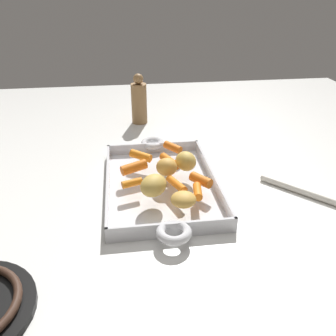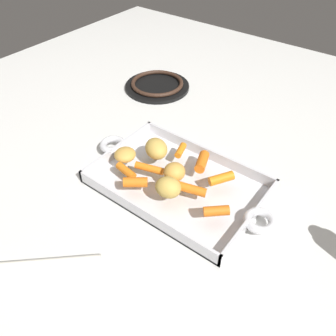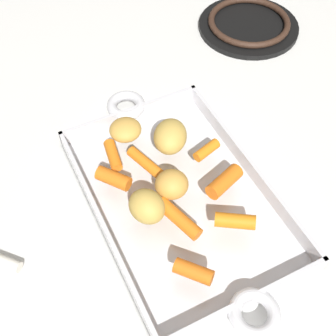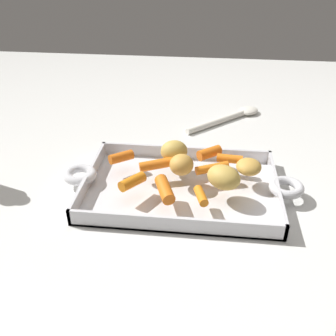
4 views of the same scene
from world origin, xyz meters
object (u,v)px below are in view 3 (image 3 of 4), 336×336
at_px(roasting_dish, 179,198).
at_px(stove_burner_rear, 249,24).
at_px(baby_carrot_short, 146,163).
at_px(potato_near_roast, 147,206).
at_px(baby_carrot_center_right, 193,272).
at_px(potato_golden_small, 170,136).
at_px(potato_corner, 125,130).
at_px(baby_carrot_southeast, 179,218).
at_px(baby_carrot_long, 113,155).
at_px(potato_golden_large, 171,183).
at_px(baby_carrot_southwest, 207,150).
at_px(baby_carrot_center_left, 113,178).
at_px(baby_carrot_northeast, 235,221).
at_px(baby_carrot_northwest, 224,181).

height_order(roasting_dish, stove_burner_rear, roasting_dish).
xyz_separation_m(baby_carrot_short, potato_near_roast, (0.08, -0.03, 0.01)).
xyz_separation_m(baby_carrot_center_right, potato_golden_small, (-0.20, 0.07, 0.01)).
bearing_deg(potato_corner, roasting_dish, 12.80).
relative_size(potato_corner, stove_burner_rear, 0.25).
height_order(baby_carrot_short, stove_burner_rear, baby_carrot_short).
distance_m(baby_carrot_southeast, potato_corner, 0.18).
distance_m(baby_carrot_long, baby_carrot_southeast, 0.15).
height_order(baby_carrot_long, baby_carrot_southeast, baby_carrot_southeast).
xyz_separation_m(roasting_dish, baby_carrot_long, (-0.09, -0.06, 0.03)).
xyz_separation_m(potato_near_roast, potato_corner, (-0.15, 0.03, -0.01)).
relative_size(roasting_dish, potato_golden_large, 9.74).
xyz_separation_m(baby_carrot_southwest, potato_golden_small, (-0.04, -0.04, 0.01)).
height_order(baby_carrot_center_right, potato_corner, potato_corner).
bearing_deg(potato_golden_large, baby_carrot_center_right, -14.24).
relative_size(baby_carrot_center_right, stove_burner_rear, 0.24).
bearing_deg(baby_carrot_long, baby_carrot_center_left, -20.93).
bearing_deg(potato_corner, baby_carrot_southwest, 47.48).
bearing_deg(baby_carrot_northeast, stove_burner_rear, 144.75).
bearing_deg(baby_carrot_long, potato_golden_large, 29.28).
xyz_separation_m(baby_carrot_southeast, baby_carrot_center_left, (-0.10, -0.05, 0.00)).
height_order(baby_carrot_southwest, baby_carrot_long, baby_carrot_long).
distance_m(baby_carrot_center_right, potato_golden_large, 0.13).
bearing_deg(potato_near_roast, baby_carrot_northwest, 87.58).
xyz_separation_m(potato_golden_small, stove_burner_rear, (-0.24, 0.30, -0.04)).
bearing_deg(potato_golden_large, potato_corner, -172.74).
height_order(baby_carrot_southeast, baby_carrot_center_left, same).
height_order(roasting_dish, baby_carrot_short, baby_carrot_short).
xyz_separation_m(baby_carrot_long, potato_golden_small, (0.01, 0.09, 0.01)).
distance_m(potato_near_roast, potato_golden_large, 0.05).
bearing_deg(baby_carrot_center_left, baby_carrot_long, 159.07).
bearing_deg(potato_near_roast, stove_burner_rear, 131.14).
relative_size(roasting_dish, potato_golden_small, 7.23).
bearing_deg(baby_carrot_northeast, baby_carrot_southeast, -119.60).
relative_size(potato_golden_small, stove_burner_rear, 0.31).
bearing_deg(potato_corner, potato_golden_small, 47.49).
bearing_deg(roasting_dish, baby_carrot_southeast, -28.77).
xyz_separation_m(baby_carrot_southwest, baby_carrot_southeast, (0.09, -0.09, 0.00)).
bearing_deg(baby_carrot_center_left, baby_carrot_northeast, 41.05).
bearing_deg(baby_carrot_center_left, potato_golden_small, 104.55).
distance_m(roasting_dish, potato_near_roast, 0.08).
height_order(baby_carrot_southeast, potato_corner, potato_corner).
bearing_deg(baby_carrot_northwest, potato_near_roast, -92.42).
distance_m(baby_carrot_long, stove_burner_rear, 0.45).
bearing_deg(roasting_dish, potato_corner, -167.20).
xyz_separation_m(baby_carrot_short, baby_carrot_southeast, (0.11, -0.00, 0.00)).
height_order(baby_carrot_long, baby_carrot_northwest, baby_carrot_northwest).
relative_size(roasting_dish, potato_corner, 9.17).
xyz_separation_m(baby_carrot_northwest, potato_golden_small, (-0.10, -0.03, 0.01)).
bearing_deg(baby_carrot_northeast, baby_carrot_center_right, -65.25).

